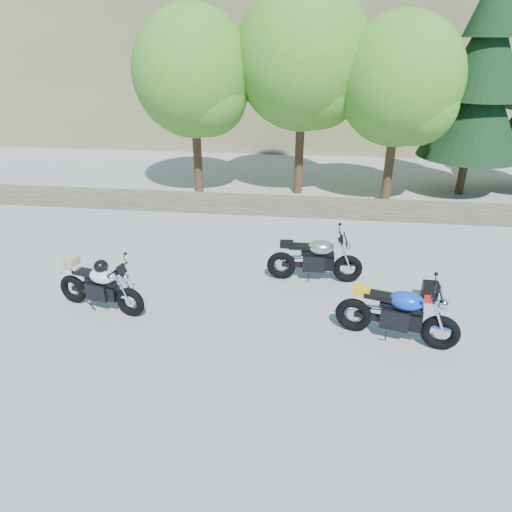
# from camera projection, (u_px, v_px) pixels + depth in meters

# --- Properties ---
(ground) EXTENTS (90.00, 90.00, 0.00)m
(ground) POSITION_uv_depth(u_px,v_px,m) (239.00, 313.00, 8.75)
(ground) COLOR gray
(ground) RESTS_ON ground
(stone_wall) EXTENTS (22.00, 0.55, 0.50)m
(stone_wall) POSITION_uv_depth(u_px,v_px,m) (268.00, 205.00, 13.55)
(stone_wall) COLOR #443D2D
(stone_wall) RESTS_ON ground
(tree_decid_left) EXTENTS (3.67, 3.67, 5.62)m
(tree_decid_left) POSITION_uv_depth(u_px,v_px,m) (196.00, 78.00, 13.80)
(tree_decid_left) COLOR #382314
(tree_decid_left) RESTS_ON ground
(tree_decid_mid) EXTENTS (4.08, 4.08, 6.24)m
(tree_decid_mid) POSITION_uv_depth(u_px,v_px,m) (306.00, 64.00, 13.61)
(tree_decid_mid) COLOR #382314
(tree_decid_mid) RESTS_ON ground
(tree_decid_right) EXTENTS (3.54, 3.54, 5.41)m
(tree_decid_right) POSITION_uv_depth(u_px,v_px,m) (403.00, 86.00, 13.00)
(tree_decid_right) COLOR #382314
(tree_decid_right) RESTS_ON ground
(conifer_near) EXTENTS (3.17, 3.17, 7.06)m
(conifer_near) POSITION_uv_depth(u_px,v_px,m) (482.00, 77.00, 13.77)
(conifer_near) COLOR #382314
(conifer_near) RESTS_ON ground
(silver_bike) EXTENTS (2.05, 0.65, 1.03)m
(silver_bike) POSITION_uv_depth(u_px,v_px,m) (315.00, 259.00, 9.72)
(silver_bike) COLOR black
(silver_bike) RESTS_ON ground
(white_bike) EXTENTS (1.91, 0.73, 1.07)m
(white_bike) POSITION_uv_depth(u_px,v_px,m) (99.00, 285.00, 8.67)
(white_bike) COLOR black
(white_bike) RESTS_ON ground
(blue_bike) EXTENTS (2.07, 0.80, 1.06)m
(blue_bike) POSITION_uv_depth(u_px,v_px,m) (398.00, 314.00, 7.78)
(blue_bike) COLOR black
(blue_bike) RESTS_ON ground
(backpack) EXTENTS (0.31, 0.27, 0.40)m
(backpack) POSITION_uv_depth(u_px,v_px,m) (430.00, 292.00, 9.09)
(backpack) COLOR black
(backpack) RESTS_ON ground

